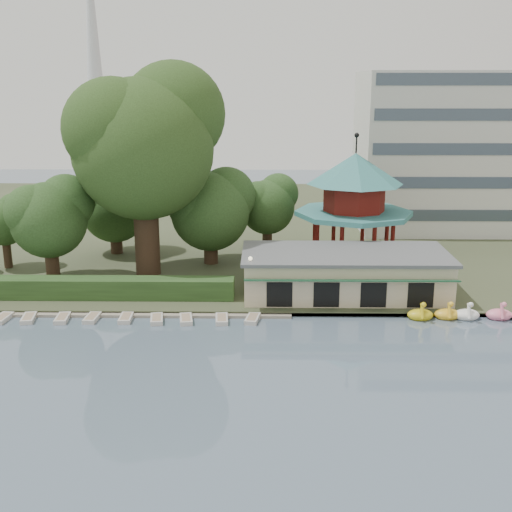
{
  "coord_description": "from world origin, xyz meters",
  "views": [
    {
      "loc": [
        2.74,
        -33.83,
        19.14
      ],
      "look_at": [
        2.0,
        18.0,
        5.0
      ],
      "focal_mm": 45.0,
      "sensor_mm": 36.0,
      "label": 1
    }
  ],
  "objects_px": {
    "boathouse": "(345,273)",
    "pavilion": "(354,198)",
    "dock": "(91,313)",
    "big_tree": "(145,138)"
  },
  "relations": [
    {
      "from": "boathouse",
      "to": "big_tree",
      "type": "bearing_deg",
      "value": 161.63
    },
    {
      "from": "pavilion",
      "to": "boathouse",
      "type": "bearing_deg",
      "value": -101.28
    },
    {
      "from": "boathouse",
      "to": "pavilion",
      "type": "bearing_deg",
      "value": 78.72
    },
    {
      "from": "boathouse",
      "to": "pavilion",
      "type": "xyz_separation_m",
      "value": [
        2.0,
        10.03,
        5.11
      ]
    },
    {
      "from": "big_tree",
      "to": "pavilion",
      "type": "bearing_deg",
      "value": 10.29
    },
    {
      "from": "dock",
      "to": "boathouse",
      "type": "xyz_separation_m",
      "value": [
        22.0,
        4.77,
        2.25
      ]
    },
    {
      "from": "dock",
      "to": "boathouse",
      "type": "relative_size",
      "value": 1.83
    },
    {
      "from": "pavilion",
      "to": "big_tree",
      "type": "xyz_separation_m",
      "value": [
        -20.81,
        -3.78,
        6.43
      ]
    },
    {
      "from": "boathouse",
      "to": "pavilion",
      "type": "relative_size",
      "value": 1.38
    },
    {
      "from": "dock",
      "to": "big_tree",
      "type": "xyz_separation_m",
      "value": [
        3.19,
        11.02,
        13.8
      ]
    }
  ]
}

